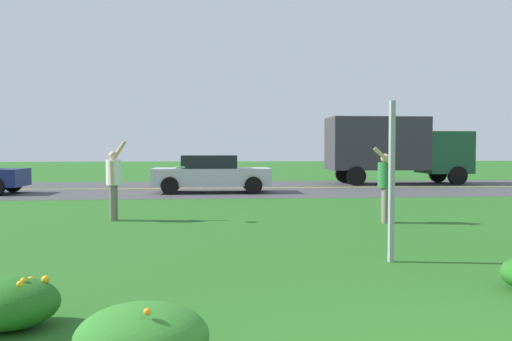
% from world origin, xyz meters
% --- Properties ---
extents(ground_plane, '(120.00, 120.00, 0.00)m').
position_xyz_m(ground_plane, '(0.00, 10.21, 0.00)').
color(ground_plane, '#26601E').
extents(highway_strip, '(120.00, 9.86, 0.01)m').
position_xyz_m(highway_strip, '(0.00, 20.43, 0.00)').
color(highway_strip, '#424244').
rests_on(highway_strip, ground).
extents(highway_center_stripe, '(120.00, 0.16, 0.00)m').
position_xyz_m(highway_center_stripe, '(0.00, 20.43, 0.01)').
color(highway_center_stripe, yellow).
rests_on(highway_center_stripe, ground).
extents(daylily_clump_front_right, '(0.96, 0.77, 0.55)m').
position_xyz_m(daylily_clump_front_right, '(-3.81, 2.38, 0.25)').
color(daylily_clump_front_right, '#23661E').
rests_on(daylily_clump_front_right, ground).
extents(daylily_clump_mid_center, '(1.04, 0.97, 0.54)m').
position_xyz_m(daylily_clump_mid_center, '(-2.44, 1.34, 0.25)').
color(daylily_clump_mid_center, '#2D7526').
rests_on(daylily_clump_mid_center, ground).
extents(sign_post_near_path, '(0.07, 0.10, 2.42)m').
position_xyz_m(sign_post_near_path, '(0.80, 5.03, 1.21)').
color(sign_post_near_path, '#93969B').
rests_on(sign_post_near_path, ground).
extents(person_thrower_white_shirt, '(0.46, 0.51, 1.90)m').
position_xyz_m(person_thrower_white_shirt, '(-4.18, 10.19, 0.99)').
color(person_thrower_white_shirt, silver).
rests_on(person_thrower_white_shirt, ground).
extents(person_catcher_green_shirt, '(0.51, 0.51, 1.74)m').
position_xyz_m(person_catcher_green_shirt, '(2.09, 9.24, 0.95)').
color(person_catcher_green_shirt, '#287038').
rests_on(person_catcher_green_shirt, ground).
extents(frisbee_pale_blue, '(0.25, 0.24, 0.07)m').
position_xyz_m(frisbee_pale_blue, '(-2.60, 9.89, 1.26)').
color(frisbee_pale_blue, '#ADD6E5').
extents(car_silver_center_left, '(4.50, 2.00, 1.45)m').
position_xyz_m(car_silver_center_left, '(-1.85, 18.21, 0.74)').
color(car_silver_center_left, '#B7BABF').
rests_on(car_silver_center_left, ground).
extents(box_truck_dark_green, '(6.70, 2.46, 3.20)m').
position_xyz_m(box_truck_dark_green, '(7.01, 22.64, 1.80)').
color(box_truck_dark_green, '#194C2D').
rests_on(box_truck_dark_green, ground).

